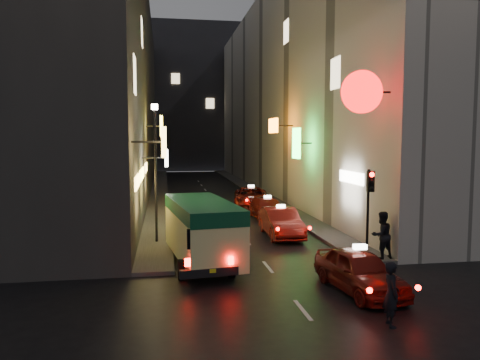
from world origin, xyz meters
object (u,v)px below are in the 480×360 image
minibus (202,225)px  lamp_post (156,163)px  pedestrian_crossing (391,290)px  taxi_near (359,267)px  traffic_light (370,195)px

minibus → lamp_post: bearing=115.4°
pedestrian_crossing → lamp_post: 12.40m
minibus → pedestrian_crossing: size_ratio=3.12×
minibus → lamp_post: (-1.78, 3.75, 2.17)m
minibus → lamp_post: 4.68m
taxi_near → pedestrian_crossing: 2.72m
traffic_light → minibus: bearing=173.1°
minibus → taxi_near: (4.66, -3.98, -0.77)m
pedestrian_crossing → traffic_light: traffic_light is taller
traffic_light → lamp_post: bearing=151.1°
taxi_near → pedestrian_crossing: (-0.31, -2.69, 0.17)m
lamp_post → minibus: bearing=-64.6°
minibus → lamp_post: lamp_post is taller
taxi_near → traffic_light: traffic_light is taller
minibus → traffic_light: bearing=-6.9°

